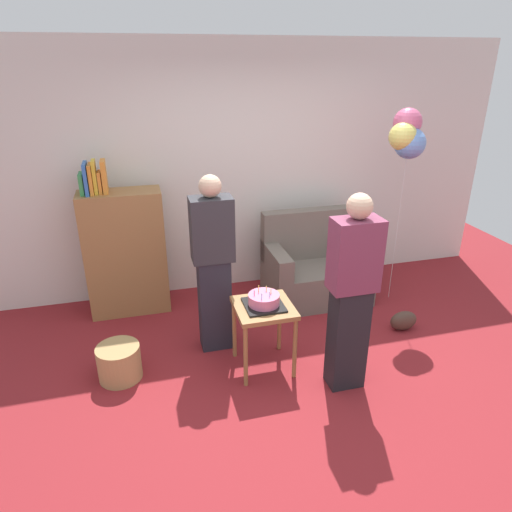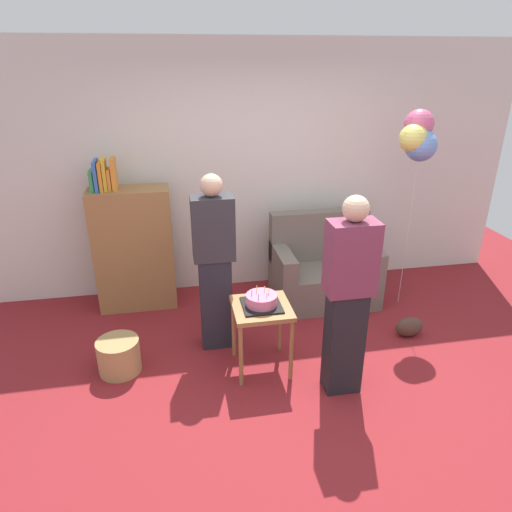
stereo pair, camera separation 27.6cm
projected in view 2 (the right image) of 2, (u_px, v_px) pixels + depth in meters
ground_plane at (300, 389)px, 3.75m from camera, size 8.00×8.00×0.00m
wall_back at (255, 170)px, 5.06m from camera, size 6.00×0.10×2.70m
couch at (323, 271)px, 5.04m from camera, size 1.10×0.70×0.96m
bookshelf at (134, 247)px, 4.78m from camera, size 0.80×0.36×1.62m
side_table at (261, 316)px, 3.83m from camera, size 0.48×0.48×0.60m
birthday_cake at (262, 301)px, 3.77m from camera, size 0.32×0.32×0.17m
person_blowing_candles at (214, 263)px, 4.03m from camera, size 0.36×0.22×1.63m
person_holding_cake at (348, 298)px, 3.45m from camera, size 0.36×0.22×1.63m
wicker_basket at (119, 356)px, 3.92m from camera, size 0.36×0.36×0.30m
handbag at (409, 327)px, 4.43m from camera, size 0.28×0.14×0.20m
balloon_bunch at (418, 137)px, 4.29m from camera, size 0.37×0.38×2.06m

